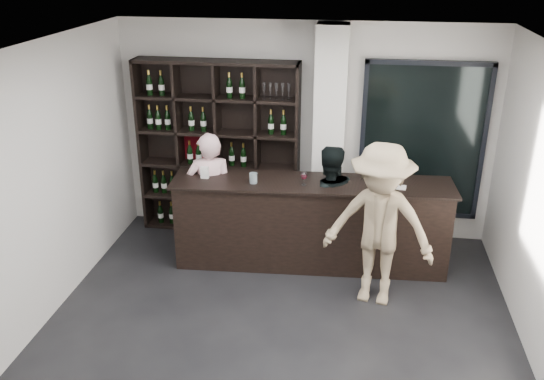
% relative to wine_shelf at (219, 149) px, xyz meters
% --- Properties ---
extents(floor, '(5.00, 5.50, 0.01)m').
position_rel_wine_shelf_xyz_m(floor, '(1.15, -2.57, -1.20)').
color(floor, black).
rests_on(floor, ground).
extents(wine_shelf, '(2.20, 0.35, 2.40)m').
position_rel_wine_shelf_xyz_m(wine_shelf, '(0.00, 0.00, 0.00)').
color(wine_shelf, black).
rests_on(wine_shelf, floor).
extents(structural_column, '(0.40, 0.40, 2.90)m').
position_rel_wine_shelf_xyz_m(structural_column, '(1.50, -0.10, 0.25)').
color(structural_column, silver).
rests_on(structural_column, floor).
extents(glass_panel, '(1.60, 0.08, 2.10)m').
position_rel_wine_shelf_xyz_m(glass_panel, '(2.70, 0.12, 0.20)').
color(glass_panel, black).
rests_on(glass_panel, floor).
extents(tasting_counter, '(3.41, 0.70, 1.12)m').
position_rel_wine_shelf_xyz_m(tasting_counter, '(1.35, -0.82, -0.64)').
color(tasting_counter, black).
rests_on(tasting_counter, floor).
extents(taster_pink, '(0.69, 0.54, 1.65)m').
position_rel_wine_shelf_xyz_m(taster_pink, '(0.05, -0.72, -0.38)').
color(taster_pink, beige).
rests_on(taster_pink, floor).
extents(taster_black, '(0.89, 0.78, 1.56)m').
position_rel_wine_shelf_xyz_m(taster_black, '(1.54, -0.72, -0.42)').
color(taster_black, black).
rests_on(taster_black, floor).
extents(customer, '(1.33, 0.92, 1.88)m').
position_rel_wine_shelf_xyz_m(customer, '(2.15, -1.52, -0.26)').
color(customer, '#968163').
rests_on(customer, floor).
extents(wine_glass, '(0.10, 0.10, 0.19)m').
position_rel_wine_shelf_xyz_m(wine_glass, '(1.26, -0.93, 0.02)').
color(wine_glass, white).
rests_on(wine_glass, tasting_counter).
extents(spit_cup, '(0.09, 0.09, 0.13)m').
position_rel_wine_shelf_xyz_m(spit_cup, '(0.66, -0.95, -0.01)').
color(spit_cup, silver).
rests_on(spit_cup, tasting_counter).
extents(napkin_stack, '(0.13, 0.13, 0.02)m').
position_rel_wine_shelf_xyz_m(napkin_stack, '(2.40, -0.84, -0.07)').
color(napkin_stack, white).
rests_on(napkin_stack, tasting_counter).
extents(card_stand, '(0.10, 0.05, 0.15)m').
position_rel_wine_shelf_xyz_m(card_stand, '(0.04, -0.89, -0.00)').
color(card_stand, white).
rests_on(card_stand, tasting_counter).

